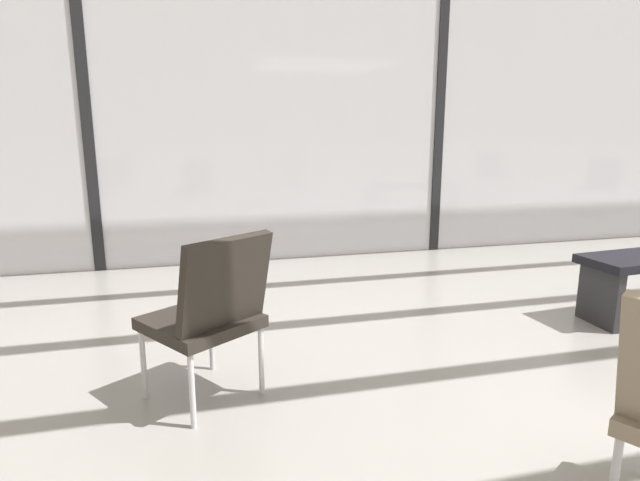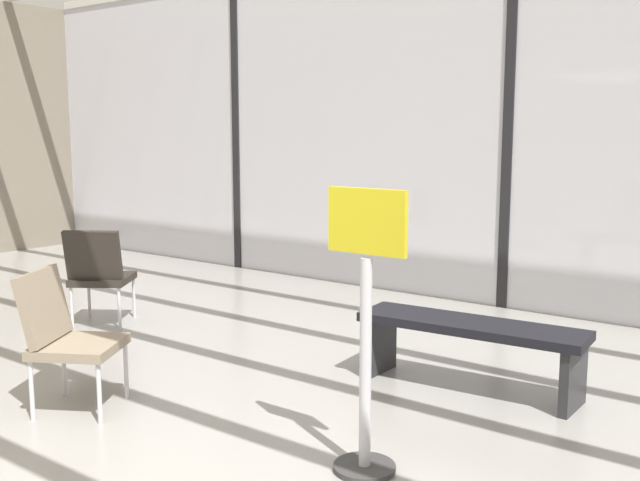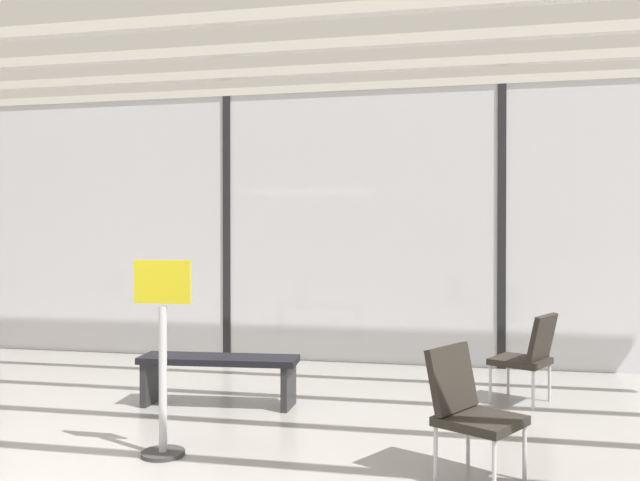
% 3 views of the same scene
% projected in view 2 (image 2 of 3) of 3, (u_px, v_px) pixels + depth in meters
% --- Properties ---
extents(glass_curtain_wall, '(14.00, 0.08, 3.44)m').
position_uv_depth(glass_curtain_wall, '(510.00, 129.00, 6.95)').
color(glass_curtain_wall, silver).
rests_on(glass_curtain_wall, ground).
extents(window_mullion_0, '(0.10, 0.12, 3.44)m').
position_uv_depth(window_mullion_0, '(238.00, 129.00, 9.03)').
color(window_mullion_0, black).
rests_on(window_mullion_0, ground).
extents(window_mullion_1, '(0.10, 0.12, 3.44)m').
position_uv_depth(window_mullion_1, '(510.00, 129.00, 6.95)').
color(window_mullion_1, black).
rests_on(window_mullion_1, ground).
extents(parked_airplane, '(11.23, 3.94, 3.94)m').
position_uv_depth(parked_airplane, '(583.00, 113.00, 11.72)').
color(parked_airplane, silver).
rests_on(parked_airplane, ground).
extents(lounge_chair_1, '(0.70, 0.68, 0.87)m').
position_uv_depth(lounge_chair_1, '(64.00, 331.00, 4.51)').
color(lounge_chair_1, '#7F705B').
rests_on(lounge_chair_1, ground).
extents(lounge_chair_3, '(0.69, 0.70, 0.87)m').
position_uv_depth(lounge_chair_3, '(99.00, 271.00, 6.43)').
color(lounge_chair_3, '#28231E').
rests_on(lounge_chair_3, ground).
extents(waiting_bench, '(1.53, 0.52, 0.47)m').
position_uv_depth(waiting_bench, '(470.00, 337.00, 4.85)').
color(waiting_bench, black).
rests_on(waiting_bench, ground).
extents(info_sign, '(0.44, 0.32, 1.44)m').
position_uv_depth(info_sign, '(366.00, 342.00, 3.64)').
color(info_sign, '#333333').
rests_on(info_sign, ground).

